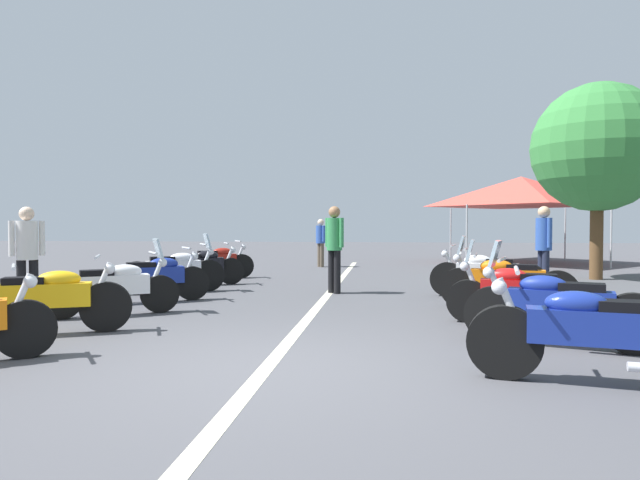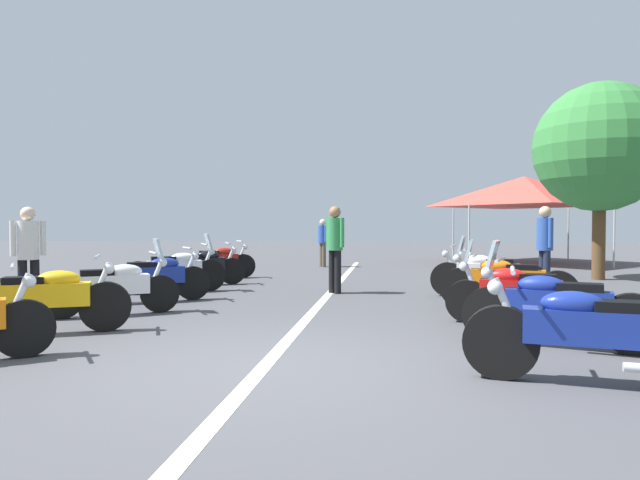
{
  "view_description": "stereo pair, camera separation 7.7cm",
  "coord_description": "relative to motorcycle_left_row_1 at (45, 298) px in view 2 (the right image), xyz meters",
  "views": [
    {
      "loc": [
        -5.17,
        -1.16,
        1.4
      ],
      "look_at": [
        4.43,
        0.0,
        1.14
      ],
      "focal_mm": 30.65,
      "sensor_mm": 36.0,
      "label": 1
    },
    {
      "loc": [
        -5.17,
        -1.24,
        1.4
      ],
      "look_at": [
        4.43,
        0.0,
        1.14
      ],
      "focal_mm": 30.65,
      "sensor_mm": 36.0,
      "label": 2
    }
  ],
  "objects": [
    {
      "name": "ground_plane",
      "position": [
        -1.3,
        -3.15,
        -0.46
      ],
      "size": [
        80.0,
        80.0,
        0.0
      ],
      "primitive_type": "plane",
      "color": "#4C4C51"
    },
    {
      "name": "lane_centre_stripe",
      "position": [
        3.65,
        -3.15,
        -0.46
      ],
      "size": [
        20.67,
        0.16,
        0.01
      ],
      "primitive_type": "cube",
      "color": "beige",
      "rests_on": "ground_plane"
    },
    {
      "name": "motorcycle_left_row_1",
      "position": [
        0.0,
        0.0,
        0.0
      ],
      "size": [
        1.06,
        2.0,
        1.01
      ],
      "rotation": [
        0.0,
        0.0,
        -1.14
      ],
      "color": "black",
      "rests_on": "ground_plane"
    },
    {
      "name": "motorcycle_left_row_2",
      "position": [
        1.51,
        -0.14,
        -0.01
      ],
      "size": [
        1.24,
        1.77,
        1.19
      ],
      "rotation": [
        0.0,
        0.0,
        -0.98
      ],
      "color": "black",
      "rests_on": "ground_plane"
    },
    {
      "name": "motorcycle_left_row_3",
      "position": [
        2.98,
        -0.15,
        -0.01
      ],
      "size": [
        1.24,
        1.76,
        1.0
      ],
      "rotation": [
        0.0,
        0.0,
        -0.98
      ],
      "color": "black",
      "rests_on": "ground_plane"
    },
    {
      "name": "motorcycle_left_row_4",
      "position": [
        4.38,
        0.03,
        0.01
      ],
      "size": [
        1.18,
        1.91,
        1.23
      ],
      "rotation": [
        0.0,
        0.0,
        -1.05
      ],
      "color": "black",
      "rests_on": "ground_plane"
    },
    {
      "name": "motorcycle_left_row_5",
      "position": [
        5.8,
        -0.02,
        -0.01
      ],
      "size": [
        1.05,
        1.96,
        0.99
      ],
      "rotation": [
        0.0,
        0.0,
        -1.14
      ],
      "color": "black",
      "rests_on": "ground_plane"
    },
    {
      "name": "motorcycle_left_row_6",
      "position": [
        7.38,
        0.09,
        -0.01
      ],
      "size": [
        1.09,
        1.84,
        1.0
      ],
      "rotation": [
        0.0,
        0.0,
        -1.08
      ],
      "color": "black",
      "rests_on": "ground_plane"
    },
    {
      "name": "motorcycle_right_row_0",
      "position": [
        -1.51,
        -6.13,
        0.01
      ],
      "size": [
        0.81,
        2.2,
        1.02
      ],
      "rotation": [
        0.0,
        0.0,
        1.37
      ],
      "color": "black",
      "rests_on": "ground_plane"
    },
    {
      "name": "motorcycle_right_row_1",
      "position": [
        0.01,
        -6.25,
        0.01
      ],
      "size": [
        0.94,
        2.07,
        1.22
      ],
      "rotation": [
        0.0,
        0.0,
        1.25
      ],
      "color": "black",
      "rests_on": "ground_plane"
    },
    {
      "name": "motorcycle_right_row_2",
      "position": [
        1.44,
        -6.17,
        -0.0
      ],
      "size": [
        0.79,
        2.04,
        1.2
      ],
      "rotation": [
        0.0,
        0.0,
        1.37
      ],
      "color": "black",
      "rests_on": "ground_plane"
    },
    {
      "name": "motorcycle_right_row_3",
      "position": [
        2.9,
        -6.29,
        0.02
      ],
      "size": [
        0.85,
        2.18,
        1.23
      ],
      "rotation": [
        0.0,
        0.0,
        1.34
      ],
      "color": "black",
      "rests_on": "ground_plane"
    },
    {
      "name": "motorcycle_right_row_4",
      "position": [
        4.32,
        -6.24,
        0.01
      ],
      "size": [
        0.84,
        2.16,
        1.02
      ],
      "rotation": [
        0.0,
        0.0,
        1.34
      ],
      "color": "black",
      "rests_on": "ground_plane"
    },
    {
      "name": "bystander_0",
      "position": [
        11.72,
        -2.14,
        0.48
      ],
      "size": [
        0.46,
        0.33,
        1.61
      ],
      "rotation": [
        0.0,
        0.0,
        5.3
      ],
      "color": "brown",
      "rests_on": "ground_plane"
    },
    {
      "name": "bystander_1",
      "position": [
        4.69,
        -3.26,
        0.6
      ],
      "size": [
        0.39,
        0.41,
        1.79
      ],
      "rotation": [
        0.0,
        0.0,
        5.53
      ],
      "color": "black",
      "rests_on": "ground_plane"
    },
    {
      "name": "bystander_2",
      "position": [
        1.72,
        1.46,
        0.54
      ],
      "size": [
        0.39,
        0.41,
        1.7
      ],
      "rotation": [
        0.0,
        0.0,
        3.89
      ],
      "color": "black",
      "rests_on": "ground_plane"
    },
    {
      "name": "bystander_3",
      "position": [
        5.15,
        -7.52,
        0.6
      ],
      "size": [
        0.52,
        0.32,
        1.79
      ],
      "rotation": [
        0.0,
        0.0,
        4.94
      ],
      "color": "#1E2338",
      "rests_on": "ground_plane"
    },
    {
      "name": "roadside_tree_1",
      "position": [
        8.36,
        -9.71,
        2.92
      ],
      "size": [
        3.29,
        3.29,
        5.05
      ],
      "color": "brown",
      "rests_on": "ground_plane"
    },
    {
      "name": "event_tent",
      "position": [
        14.46,
        -9.28,
        2.19
      ],
      "size": [
        5.07,
        5.07,
        3.2
      ],
      "color": "#E54C3F",
      "rests_on": "ground_plane"
    }
  ]
}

